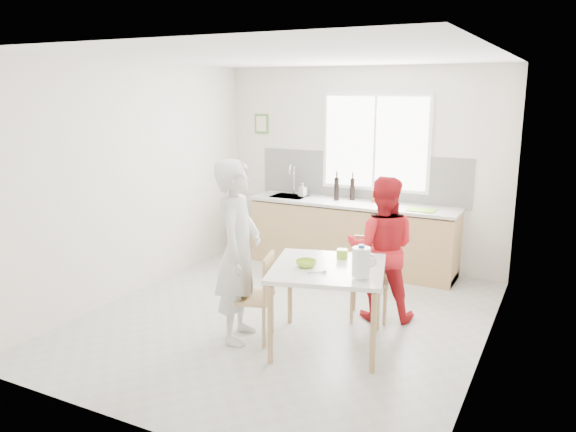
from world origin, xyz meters
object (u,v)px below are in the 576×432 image
chair_left (257,293)px  person_white (238,251)px  person_red (382,249)px  chair_far (370,274)px  wine_bottle_a (337,189)px  milk_jug (362,262)px  bowl_green (306,264)px  bowl_white (363,258)px  dining_table (328,275)px  wine_bottle_b (352,189)px

chair_left → person_white: bearing=-90.0°
person_red → chair_far: bearing=-12.2°
person_red → wine_bottle_a: (-1.12, 1.49, 0.31)m
milk_jug → bowl_green: bearing=156.2°
chair_far → bowl_white: 0.66m
dining_table → milk_jug: milk_jug is taller
person_white → bowl_white: person_white is taller
chair_left → bowl_green: size_ratio=4.42×
chair_far → bowl_green: (-0.30, -0.98, 0.35)m
wine_bottle_a → chair_far: bearing=-56.0°
chair_far → bowl_green: 1.08m
bowl_green → milk_jug: (0.57, -0.08, 0.12)m
chair_far → bowl_green: bearing=-122.4°
person_white → wine_bottle_b: 2.75m
dining_table → person_red: person_red is taller
bowl_green → bowl_white: bowl_green is taller
bowl_white → milk_jug: bearing=-71.7°
person_white → bowl_green: bearing=-94.3°
bowl_white → bowl_green: bearing=-133.4°
wine_bottle_b → milk_jug: bearing=-67.7°
bowl_white → chair_left: bearing=-150.1°
wine_bottle_b → chair_left: bearing=-88.8°
milk_jug → wine_bottle_b: (-1.10, 2.69, 0.13)m
chair_far → wine_bottle_a: size_ratio=2.69×
dining_table → milk_jug: 0.49m
chair_far → bowl_green: chair_far is taller
chair_left → wine_bottle_b: 2.75m
chair_left → bowl_white: 1.07m
chair_far → wine_bottle_b: bearing=101.4°
dining_table → wine_bottle_b: size_ratio=4.22×
dining_table → chair_far: bearing=82.4°
chair_left → person_red: person_red is taller
person_white → person_red: size_ratio=1.16×
bowl_green → wine_bottle_b: wine_bottle_b is taller
person_red → wine_bottle_b: 1.90m
milk_jug → wine_bottle_a: bearing=100.9°
chair_left → wine_bottle_a: 2.64m
bowl_white → dining_table: bearing=-124.5°
dining_table → person_white: bearing=-164.3°
bowl_green → wine_bottle_b: size_ratio=0.65×
chair_far → wine_bottle_b: wine_bottle_b is taller
person_white → wine_bottle_a: bearing=-14.4°
dining_table → milk_jug: (0.39, -0.18, 0.23)m
dining_table → wine_bottle_a: bearing=110.6°
chair_left → wine_bottle_a: size_ratio=2.70×
wine_bottle_b → person_red: bearing=-59.7°
milk_jug → chair_far: bearing=88.6°
milk_jug → bowl_white: bearing=92.6°
wine_bottle_a → wine_bottle_b: (0.18, 0.13, -0.01)m
chair_far → dining_table: bearing=-113.2°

